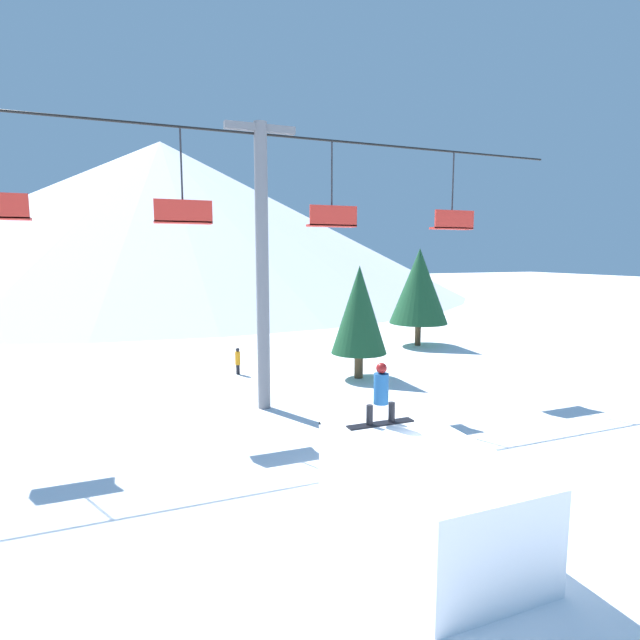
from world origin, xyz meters
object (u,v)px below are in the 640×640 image
(pine_tree_near, at_px, (359,310))
(distant_skier, at_px, (238,360))
(snow_ramp, at_px, (423,496))
(snowboarder, at_px, (381,394))

(pine_tree_near, relative_size, distant_skier, 4.03)
(snow_ramp, bearing_deg, pine_tree_near, 69.18)
(snowboarder, distance_m, distant_skier, 13.02)
(snowboarder, xyz_separation_m, distant_skier, (-0.25, 12.89, -1.82))
(pine_tree_near, height_order, distant_skier, pine_tree_near)
(snowboarder, bearing_deg, pine_tree_near, 66.05)
(snow_ramp, relative_size, pine_tree_near, 0.89)
(snow_ramp, distance_m, snowboarder, 2.20)
(snowboarder, relative_size, distant_skier, 1.24)
(snow_ramp, height_order, distant_skier, snow_ramp)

